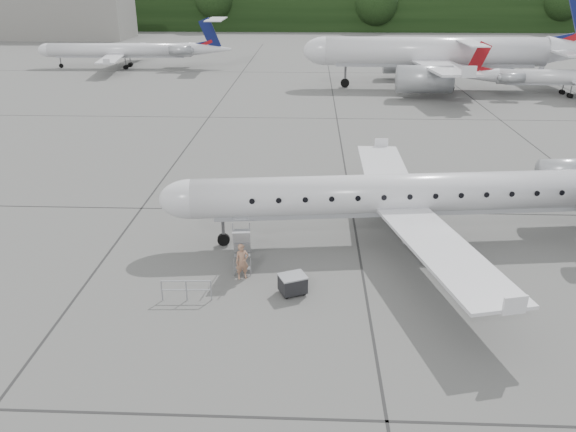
# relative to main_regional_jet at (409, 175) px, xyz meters

# --- Properties ---
(ground) EXTENTS (320.00, 320.00, 0.00)m
(ground) POSITION_rel_main_regional_jet_xyz_m (2.20, -3.52, -3.78)
(ground) COLOR #5D5D5B
(ground) RESTS_ON ground
(treeline) EXTENTS (260.00, 4.00, 8.00)m
(treeline) POSITION_rel_main_regional_jet_xyz_m (2.20, 126.48, 0.22)
(treeline) COLOR black
(treeline) RESTS_ON ground
(terminal_building) EXTENTS (40.00, 14.00, 10.00)m
(terminal_building) POSITION_rel_main_regional_jet_xyz_m (-67.80, 106.48, 1.22)
(terminal_building) COLOR slate
(terminal_building) RESTS_ON ground
(main_regional_jet) EXTENTS (31.73, 24.49, 7.56)m
(main_regional_jet) POSITION_rel_main_regional_jet_xyz_m (0.00, 0.00, 0.00)
(main_regional_jet) COLOR silver
(main_regional_jet) RESTS_ON ground
(airstair) EXTENTS (1.13, 2.53, 2.37)m
(airstair) POSITION_rel_main_regional_jet_xyz_m (-8.57, -3.34, -2.59)
(airstair) COLOR silver
(airstair) RESTS_ON ground
(passenger) EXTENTS (0.77, 0.64, 1.80)m
(passenger) POSITION_rel_main_regional_jet_xyz_m (-8.41, -4.71, -2.88)
(passenger) COLOR #9C6E55
(passenger) RESTS_ON ground
(safety_railing) EXTENTS (2.20, 0.19, 1.00)m
(safety_railing) POSITION_rel_main_regional_jet_xyz_m (-10.68, -6.83, -3.28)
(safety_railing) COLOR #92959A
(safety_railing) RESTS_ON ground
(baggage_cart) EXTENTS (1.42, 1.31, 0.99)m
(baggage_cart) POSITION_rel_main_regional_jet_xyz_m (-5.94, -6.03, -3.28)
(baggage_cart) COLOR black
(baggage_cart) RESTS_ON ground
(bg_narrowbody) EXTENTS (35.72, 25.82, 12.77)m
(bg_narrowbody) POSITION_rel_main_regional_jet_xyz_m (10.35, 46.17, 2.60)
(bg_narrowbody) COLOR silver
(bg_narrowbody) RESTS_ON ground
(bg_regional_left) EXTENTS (29.44, 21.65, 7.55)m
(bg_regional_left) POSITION_rel_main_regional_jet_xyz_m (-35.43, 61.72, -0.00)
(bg_regional_left) COLOR silver
(bg_regional_left) RESTS_ON ground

